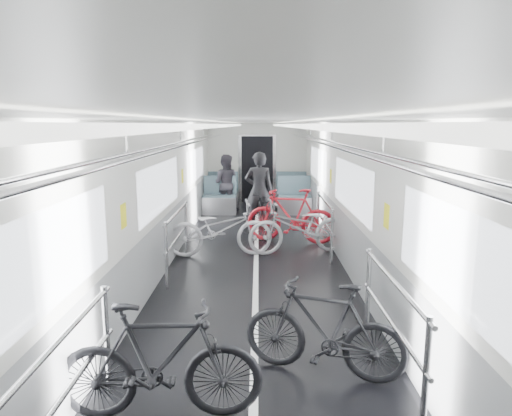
# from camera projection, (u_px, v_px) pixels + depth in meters

# --- Properties ---
(car_shell) EXTENTS (3.02, 14.01, 2.41)m
(car_shell) POSITION_uv_depth(u_px,v_px,m) (256.00, 189.00, 8.85)
(car_shell) COLOR black
(car_shell) RESTS_ON ground
(bike_left_mid) EXTENTS (1.66, 0.52, 0.99)m
(bike_left_mid) POSITION_uv_depth(u_px,v_px,m) (160.00, 362.00, 3.63)
(bike_left_mid) COLOR black
(bike_left_mid) RESTS_ON floor
(bike_left_far) EXTENTS (1.96, 0.89, 1.00)m
(bike_left_far) POSITION_uv_depth(u_px,v_px,m) (220.00, 229.00, 8.23)
(bike_left_far) COLOR #B5B5BA
(bike_left_far) RESTS_ON floor
(bike_right_near) EXTENTS (1.61, 0.92, 0.93)m
(bike_right_near) POSITION_uv_depth(u_px,v_px,m) (324.00, 329.00, 4.29)
(bike_right_near) COLOR black
(bike_right_near) RESTS_ON floor
(bike_right_mid) EXTENTS (2.00, 1.04, 1.00)m
(bike_right_mid) POSITION_uv_depth(u_px,v_px,m) (299.00, 227.00, 8.37)
(bike_right_mid) COLOR #A2A2A6
(bike_right_mid) RESTS_ON floor
(bike_right_far) EXTENTS (1.91, 0.99, 1.10)m
(bike_right_far) POSITION_uv_depth(u_px,v_px,m) (291.00, 216.00, 9.15)
(bike_right_far) COLOR red
(bike_right_far) RESTS_ON floor
(bike_aisle) EXTENTS (0.75, 1.72, 0.88)m
(bike_aisle) POSITION_uv_depth(u_px,v_px,m) (263.00, 210.00, 10.33)
(bike_aisle) COLOR black
(bike_aisle) RESTS_ON floor
(person_standing) EXTENTS (0.65, 0.44, 1.76)m
(person_standing) POSITION_uv_depth(u_px,v_px,m) (259.00, 190.00, 10.35)
(person_standing) COLOR black
(person_standing) RESTS_ON floor
(person_seated) EXTENTS (0.83, 0.69, 1.56)m
(person_seated) POSITION_uv_depth(u_px,v_px,m) (225.00, 183.00, 12.38)
(person_seated) COLOR #28252C
(person_seated) RESTS_ON floor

